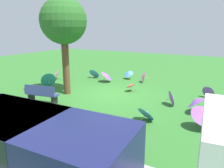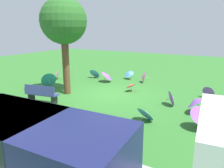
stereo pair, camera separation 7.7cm
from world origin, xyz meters
name	(u,v)px [view 1 (the left image)]	position (x,y,z in m)	size (l,w,h in m)	color
ground	(110,94)	(0.00, 0.00, 0.00)	(40.00, 40.00, 0.00)	#2D6B28
van_dark	(29,142)	(-1.59, 6.66, 0.91)	(4.67, 2.27, 1.53)	#191E4C
park_bench	(41,94)	(2.08, 2.85, 0.47)	(1.66, 0.75, 0.90)	navy
shade_tree	(64,22)	(2.11, 1.01, 3.73)	(2.35, 2.35, 4.98)	brown
parasol_purple_0	(172,98)	(-3.32, 0.12, 0.35)	(0.69, 0.75, 0.71)	tan
parasol_purple_1	(209,92)	(-4.66, -1.94, 0.31)	(0.69, 0.69, 0.63)	tan
parasol_purple_2	(107,75)	(1.52, -2.26, 0.45)	(1.00, 1.05, 0.77)	tan
parasol_pink_0	(143,77)	(-0.57, -3.26, 0.39)	(0.73, 0.82, 0.78)	tan
parasol_pink_1	(56,74)	(4.98, -1.24, 0.38)	(0.92, 0.99, 0.76)	tan
parasol_red_0	(130,85)	(-0.71, -1.02, 0.34)	(0.67, 0.69, 0.53)	tan
parasol_blue_0	(129,73)	(0.61, -3.67, 0.42)	(0.76, 0.74, 0.65)	tan
parasol_purple_5	(204,115)	(-4.86, 2.06, 0.54)	(1.20, 1.20, 0.87)	tan
parasol_teal_0	(48,79)	(4.05, 0.46, 0.45)	(0.86, 0.96, 0.89)	tan
parasol_purple_6	(196,101)	(-4.38, 0.56, 0.53)	(0.92, 0.97, 0.86)	tan
parasol_blue_2	(95,73)	(2.93, -2.94, 0.36)	(0.79, 0.78, 0.72)	tan
parasol_blue_3	(147,113)	(-2.87, 2.31, 0.31)	(0.90, 0.83, 0.62)	tan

